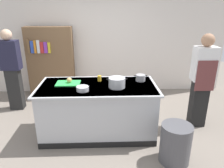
{
  "coord_description": "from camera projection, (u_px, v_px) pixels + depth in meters",
  "views": [
    {
      "loc": [
        0.11,
        -3.3,
        2.14
      ],
      "look_at": [
        0.25,
        0.2,
        0.85
      ],
      "focal_mm": 33.9,
      "sensor_mm": 36.0,
      "label": 1
    }
  ],
  "objects": [
    {
      "name": "ground_plane",
      "position": [
        99.0,
        132.0,
        3.83
      ],
      "size": [
        10.0,
        10.0,
        0.0
      ],
      "primitive_type": "plane",
      "color": "slate"
    },
    {
      "name": "back_wall",
      "position": [
        99.0,
        33.0,
        5.28
      ],
      "size": [
        6.4,
        0.12,
        3.0
      ],
      "primitive_type": "cube",
      "color": "silver",
      "rests_on": "ground_plane"
    },
    {
      "name": "counter_island",
      "position": [
        98.0,
        109.0,
        3.67
      ],
      "size": [
        1.98,
        0.98,
        0.9
      ],
      "color": "#B7BABF",
      "rests_on": "ground_plane"
    },
    {
      "name": "cutting_board",
      "position": [
        68.0,
        83.0,
        3.59
      ],
      "size": [
        0.4,
        0.28,
        0.02
      ],
      "primitive_type": "cube",
      "color": "green",
      "rests_on": "counter_island"
    },
    {
      "name": "onion",
      "position": [
        69.0,
        80.0,
        3.58
      ],
      "size": [
        0.09,
        0.09,
        0.09
      ],
      "primitive_type": "sphere",
      "color": "tan",
      "rests_on": "cutting_board"
    },
    {
      "name": "stock_pot",
      "position": [
        117.0,
        83.0,
        3.41
      ],
      "size": [
        0.33,
        0.27,
        0.16
      ],
      "color": "#B7BABF",
      "rests_on": "counter_island"
    },
    {
      "name": "sauce_pan",
      "position": [
        141.0,
        78.0,
        3.72
      ],
      "size": [
        0.23,
        0.17,
        0.11
      ],
      "color": "#99999E",
      "rests_on": "counter_island"
    },
    {
      "name": "mixing_bowl",
      "position": [
        83.0,
        89.0,
        3.28
      ],
      "size": [
        0.19,
        0.19,
        0.07
      ],
      "primitive_type": "cylinder",
      "color": "#B7BABF",
      "rests_on": "counter_island"
    },
    {
      "name": "juice_cup",
      "position": [
        99.0,
        78.0,
        3.71
      ],
      "size": [
        0.07,
        0.07,
        0.1
      ],
      "primitive_type": "cylinder",
      "color": "yellow",
      "rests_on": "counter_island"
    },
    {
      "name": "trash_bin",
      "position": [
        175.0,
        144.0,
        3.02
      ],
      "size": [
        0.44,
        0.44,
        0.59
      ],
      "primitive_type": "cylinder",
      "color": "#4C4C51",
      "rests_on": "ground_plane"
    },
    {
      "name": "person_chef",
      "position": [
        202.0,
        80.0,
        3.76
      ],
      "size": [
        0.38,
        0.25,
        1.72
      ],
      "rotation": [
        0.0,
        0.0,
        1.53
      ],
      "color": "black",
      "rests_on": "ground_plane"
    },
    {
      "name": "person_guest",
      "position": [
        12.0,
        69.0,
        4.42
      ],
      "size": [
        0.38,
        0.24,
        1.72
      ],
      "rotation": [
        0.0,
        0.0,
        -1.32
      ],
      "color": "black",
      "rests_on": "ground_plane"
    },
    {
      "name": "bookshelf",
      "position": [
        51.0,
        62.0,
        5.17
      ],
      "size": [
        1.1,
        0.31,
        1.7
      ],
      "color": "brown",
      "rests_on": "ground_plane"
    }
  ]
}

